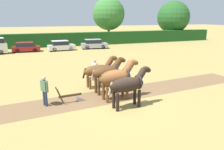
% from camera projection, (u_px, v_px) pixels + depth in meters
% --- Properties ---
extents(ground_plane, '(240.00, 240.00, 0.00)m').
position_uv_depth(ground_plane, '(126.00, 105.00, 12.69)').
color(ground_plane, '#998447').
extents(plowed_furrow_strip, '(31.23, 5.08, 0.01)m').
position_uv_depth(plowed_furrow_strip, '(35.00, 108.00, 12.14)').
color(plowed_furrow_strip, brown).
rests_on(plowed_furrow_strip, ground).
extents(hedgerow, '(65.16, 1.59, 2.31)m').
position_uv_depth(hedgerow, '(58.00, 40.00, 38.04)').
color(hedgerow, '#194719').
rests_on(hedgerow, ground).
extents(tree_center_left, '(6.49, 6.49, 8.87)m').
position_uv_depth(tree_center_left, '(109.00, 14.00, 44.09)').
color(tree_center_left, '#423323').
rests_on(tree_center_left, ground).
extents(tree_center, '(7.10, 7.10, 8.53)m').
position_uv_depth(tree_center, '(173.00, 17.00, 48.53)').
color(tree_center, '#4C3823').
rests_on(tree_center, ground).
extents(draft_horse_lead_left, '(2.76, 1.01, 2.34)m').
position_uv_depth(draft_horse_lead_left, '(129.00, 85.00, 12.00)').
color(draft_horse_lead_left, black).
rests_on(draft_horse_lead_left, ground).
extents(draft_horse_lead_right, '(2.79, 1.20, 2.50)m').
position_uv_depth(draft_horse_lead_right, '(117.00, 77.00, 13.20)').
color(draft_horse_lead_right, brown).
rests_on(draft_horse_lead_right, ground).
extents(draft_horse_trail_left, '(2.61, 1.10, 2.42)m').
position_uv_depth(draft_horse_trail_left, '(107.00, 72.00, 14.40)').
color(draft_horse_trail_left, '#513319').
rests_on(draft_horse_trail_left, ground).
extents(draft_horse_trail_right, '(2.85, 1.05, 2.29)m').
position_uv_depth(draft_horse_trail_right, '(99.00, 70.00, 15.67)').
color(draft_horse_trail_right, brown).
rests_on(draft_horse_trail_right, ground).
extents(plow, '(1.62, 0.49, 1.13)m').
position_uv_depth(plow, '(72.00, 97.00, 12.97)').
color(plow, '#4C331E').
rests_on(plow, ground).
extents(farmer_at_plow, '(0.40, 0.64, 1.75)m').
position_uv_depth(farmer_at_plow, '(44.00, 89.00, 12.27)').
color(farmer_at_plow, '#28334C').
rests_on(farmer_at_plow, ground).
extents(farmer_beside_team, '(0.43, 0.61, 1.73)m').
position_uv_depth(farmer_beside_team, '(95.00, 68.00, 17.23)').
color(farmer_beside_team, '#4C4C4C').
rests_on(farmer_beside_team, ground).
extents(parked_car_left, '(3.95, 2.04, 1.42)m').
position_uv_depth(parked_car_left, '(26.00, 47.00, 32.05)').
color(parked_car_left, maroon).
rests_on(parked_car_left, ground).
extents(parked_car_center_left, '(4.11, 2.12, 1.51)m').
position_uv_depth(parked_car_center_left, '(61.00, 46.00, 33.32)').
color(parked_car_center_left, silver).
rests_on(parked_car_center_left, ground).
extents(parked_car_center, '(4.36, 2.25, 1.52)m').
position_uv_depth(parked_car_center, '(94.00, 44.00, 35.38)').
color(parked_car_center, '#9E9EA8').
rests_on(parked_car_center, ground).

